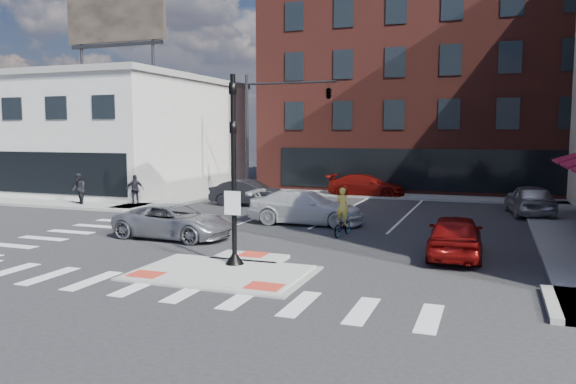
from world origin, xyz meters
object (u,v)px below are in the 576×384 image
at_px(bg_car_red, 366,186).
at_px(pedestrian_a, 79,189).
at_px(red_sedan, 455,235).
at_px(cyclist, 342,220).
at_px(silver_suv, 174,221).
at_px(white_pickup, 306,207).
at_px(bg_car_dark, 248,193).
at_px(pedestrian_b, 135,189).
at_px(bg_car_silver, 530,200).

height_order(bg_car_red, pedestrian_a, pedestrian_a).
bearing_deg(red_sedan, cyclist, -31.31).
height_order(silver_suv, red_sedan, red_sedan).
bearing_deg(silver_suv, white_pickup, -34.13).
bearing_deg(pedestrian_a, bg_car_dark, 55.79).
xyz_separation_m(pedestrian_a, pedestrian_b, (2.88, 1.37, -0.05)).
bearing_deg(silver_suv, pedestrian_a, 60.30).
bearing_deg(white_pickup, cyclist, -137.90).
distance_m(silver_suv, bg_car_silver, 18.37).
xyz_separation_m(silver_suv, bg_car_dark, (-1.39, 10.48, 0.06)).
bearing_deg(cyclist, silver_suv, 33.65).
height_order(silver_suv, white_pickup, white_pickup).
xyz_separation_m(bg_car_dark, cyclist, (7.70, -7.58, -0.06)).
xyz_separation_m(red_sedan, bg_car_red, (-6.85, 17.09, -0.01)).
xyz_separation_m(bg_car_dark, bg_car_red, (5.54, 6.92, -0.00)).
xyz_separation_m(red_sedan, pedestrian_a, (-21.39, 6.22, 0.30)).
relative_size(bg_car_red, pedestrian_b, 3.02).
xyz_separation_m(red_sedan, white_pickup, (-7.09, 4.97, 0.03)).
distance_m(white_pickup, cyclist, 3.38).
height_order(bg_car_silver, cyclist, cyclist).
relative_size(bg_car_red, pedestrian_a, 2.84).
height_order(bg_car_silver, bg_car_red, bg_car_silver).
distance_m(silver_suv, pedestrian_b, 10.90).
height_order(silver_suv, bg_car_silver, bg_car_silver).
relative_size(silver_suv, pedestrian_b, 2.92).
bearing_deg(bg_car_silver, silver_suv, 31.99).
bearing_deg(red_sedan, bg_car_dark, -41.76).
relative_size(red_sedan, pedestrian_b, 2.62).
bearing_deg(bg_car_red, bg_car_silver, -119.80).
relative_size(red_sedan, bg_car_red, 0.87).
distance_m(silver_suv, bg_car_red, 17.89).
bearing_deg(bg_car_dark, pedestrian_a, 114.12).
relative_size(white_pickup, bg_car_red, 1.06).
height_order(bg_car_dark, bg_car_silver, bg_car_silver).
distance_m(silver_suv, red_sedan, 11.01).
distance_m(silver_suv, white_pickup, 6.57).
bearing_deg(bg_car_red, silver_suv, 165.98).
xyz_separation_m(white_pickup, bg_car_dark, (-5.30, 5.20, -0.04)).
bearing_deg(red_sedan, white_pickup, -37.39).
bearing_deg(cyclist, bg_car_silver, -121.48).
xyz_separation_m(bg_car_red, cyclist, (2.16, -14.50, -0.06)).
bearing_deg(white_pickup, pedestrian_a, 81.76).
xyz_separation_m(white_pickup, pedestrian_a, (-14.30, 1.26, 0.27)).
relative_size(silver_suv, bg_car_dark, 1.10).
height_order(white_pickup, bg_car_red, white_pickup).
bearing_deg(pedestrian_b, pedestrian_a, 173.06).
xyz_separation_m(white_pickup, bg_car_silver, (10.08, 6.62, 0.03)).
height_order(bg_car_silver, pedestrian_a, pedestrian_a).
xyz_separation_m(silver_suv, bg_car_silver, (14.00, 11.89, 0.13)).
bearing_deg(bg_car_silver, pedestrian_a, 4.05).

